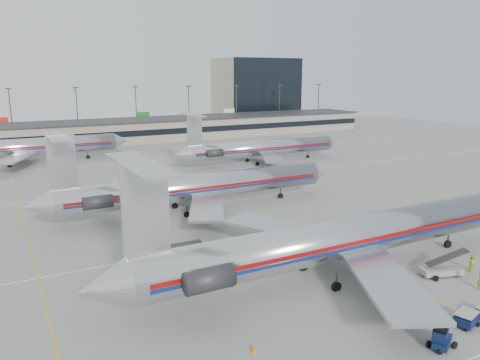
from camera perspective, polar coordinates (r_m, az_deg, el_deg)
ground at (r=51.84m, az=13.35°, el=-9.12°), size 260.00×260.00×0.00m
apron_markings at (r=59.17m, az=6.94°, el=-6.07°), size 160.00×0.15×0.02m
terminal at (r=138.44m, az=-14.44°, el=5.81°), size 162.00×17.00×6.25m
light_mast_row at (r=151.55m, az=-15.85°, el=8.36°), size 163.60×0.40×15.28m
distant_building at (r=189.08m, az=1.91°, el=10.81°), size 30.00×20.00×25.00m
jet_foreground at (r=45.76m, az=11.89°, el=-7.00°), size 49.59×29.20×12.98m
jet_second_row at (r=66.29m, az=-5.71°, el=-0.84°), size 45.90×27.03×12.01m
jet_third_row at (r=102.20m, az=2.43°, el=3.92°), size 41.45×25.49×11.33m
jet_back_row at (r=111.21m, az=-25.43°, el=3.60°), size 45.98×28.28×12.57m
tug_left at (r=37.72m, az=23.32°, el=-17.35°), size 2.30×1.88×1.67m
cart_inner at (r=41.53m, az=25.87°, el=-14.97°), size 2.25×1.83×1.11m
belt_loader at (r=49.87m, az=23.43°, el=-9.95°), size 4.86×2.62×2.49m
ramp_worker_far at (r=52.07m, az=26.52°, el=-9.03°), size 0.89×0.70×1.78m
cone_left at (r=34.79m, az=1.74°, el=-19.79°), size 0.59×0.59×0.64m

